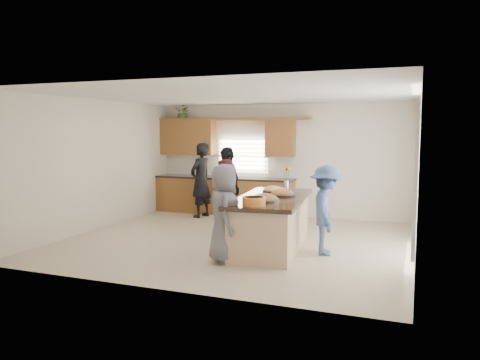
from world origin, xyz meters
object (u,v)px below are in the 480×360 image
at_px(island, 272,224).
at_px(woman_right_front, 224,213).
at_px(woman_left_back, 201,180).
at_px(woman_right_back, 326,210).
at_px(woman_left_mid, 225,196).
at_px(woman_left_front, 227,189).
at_px(salad_bowl, 254,201).

relative_size(island, woman_right_front, 1.75).
relative_size(woman_left_back, woman_right_back, 1.19).
distance_m(woman_left_mid, woman_left_front, 0.25).
height_order(island, woman_right_front, woman_right_front).
relative_size(salad_bowl, woman_left_mid, 0.24).
bearing_deg(salad_bowl, woman_left_mid, 123.38).
distance_m(salad_bowl, woman_right_back, 1.43).
bearing_deg(woman_right_back, woman_left_back, 44.29).
bearing_deg(woman_left_front, island, 4.07).
xyz_separation_m(island, woman_left_front, (-1.36, 1.19, 0.45)).
bearing_deg(salad_bowl, woman_left_back, 126.84).
xyz_separation_m(island, woman_right_back, (1.00, -0.05, 0.32)).
bearing_deg(woman_left_front, salad_bowl, -13.12).
distance_m(woman_left_back, woman_right_back, 4.30).
height_order(woman_left_back, woman_left_mid, woman_left_back).
bearing_deg(salad_bowl, woman_right_front, -177.61).
xyz_separation_m(salad_bowl, woman_right_back, (0.96, 1.03, -0.25)).
xyz_separation_m(woman_left_front, woman_right_front, (0.89, -2.28, -0.10)).
bearing_deg(woman_right_front, woman_right_back, -78.73).
bearing_deg(woman_right_front, woman_left_mid, -2.08).
distance_m(salad_bowl, woman_left_front, 2.66).
relative_size(woman_left_mid, woman_right_front, 0.97).
height_order(salad_bowl, woman_left_front, woman_left_front).
xyz_separation_m(island, woman_left_back, (-2.55, 2.38, 0.47)).
bearing_deg(salad_bowl, island, 91.84).
distance_m(island, salad_bowl, 1.22).
relative_size(salad_bowl, woman_left_front, 0.21).
bearing_deg(woman_left_mid, island, 41.27).
xyz_separation_m(woman_left_back, woman_left_mid, (1.24, -1.40, -0.14)).
height_order(island, woman_left_mid, woman_left_mid).
height_order(salad_bowl, woman_right_back, woman_right_back).
relative_size(woman_left_mid, woman_right_back, 1.00).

